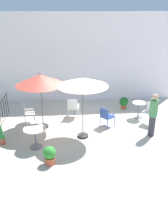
{
  "coord_description": "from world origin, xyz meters",
  "views": [
    {
      "loc": [
        -0.68,
        -9.0,
        4.79
      ],
      "look_at": [
        0.0,
        0.3,
        0.78
      ],
      "focal_mm": 39.64,
      "sensor_mm": 36.0,
      "label": 1
    }
  ],
  "objects_px": {
    "cafe_table_1": "(139,107)",
    "patio_chair_3": "(106,116)",
    "cafe_table_0": "(35,134)",
    "potted_plant_0": "(50,155)",
    "standing_person": "(153,115)",
    "potted_plant_2": "(2,134)",
    "patio_chair_2": "(73,107)",
    "patio_chair_0": "(150,112)",
    "patio_chair_1": "(27,112)",
    "potted_plant_1": "(124,102)",
    "patio_umbrella_0": "(40,80)",
    "patio_umbrella_1": "(83,83)"
  },
  "relations": [
    {
      "from": "cafe_table_1",
      "to": "patio_chair_3",
      "type": "bearing_deg",
      "value": -154.31
    },
    {
      "from": "cafe_table_0",
      "to": "potted_plant_0",
      "type": "height_order",
      "value": "cafe_table_0"
    },
    {
      "from": "cafe_table_0",
      "to": "standing_person",
      "type": "distance_m",
      "value": 4.55
    },
    {
      "from": "potted_plant_2",
      "to": "patio_chair_2",
      "type": "bearing_deg",
      "value": 39.28
    },
    {
      "from": "patio_chair_0",
      "to": "patio_chair_3",
      "type": "distance_m",
      "value": 1.93
    },
    {
      "from": "patio_chair_1",
      "to": "patio_chair_3",
      "type": "relative_size",
      "value": 1.0
    },
    {
      "from": "potted_plant_0",
      "to": "potted_plant_1",
      "type": "height_order",
      "value": "potted_plant_0"
    },
    {
      "from": "patio_chair_0",
      "to": "patio_chair_3",
      "type": "xyz_separation_m",
      "value": [
        -1.93,
        -0.12,
        -0.05
      ]
    },
    {
      "from": "patio_chair_2",
      "to": "patio_chair_1",
      "type": "bearing_deg",
      "value": -168.33
    },
    {
      "from": "patio_umbrella_0",
      "to": "patio_chair_0",
      "type": "xyz_separation_m",
      "value": [
        4.61,
        -0.02,
        -1.53
      ]
    },
    {
      "from": "cafe_table_0",
      "to": "patio_chair_3",
      "type": "bearing_deg",
      "value": 27.89
    },
    {
      "from": "patio_chair_2",
      "to": "potted_plant_0",
      "type": "relative_size",
      "value": 1.48
    },
    {
      "from": "patio_chair_1",
      "to": "patio_chair_2",
      "type": "distance_m",
      "value": 2.06
    },
    {
      "from": "patio_umbrella_0",
      "to": "patio_chair_3",
      "type": "distance_m",
      "value": 3.12
    },
    {
      "from": "patio_chair_0",
      "to": "patio_chair_2",
      "type": "bearing_deg",
      "value": 164.48
    },
    {
      "from": "patio_chair_1",
      "to": "potted_plant_0",
      "type": "relative_size",
      "value": 1.38
    },
    {
      "from": "patio_chair_1",
      "to": "potted_plant_2",
      "type": "bearing_deg",
      "value": -111.37
    },
    {
      "from": "patio_umbrella_0",
      "to": "patio_chair_0",
      "type": "distance_m",
      "value": 4.86
    },
    {
      "from": "patio_chair_2",
      "to": "potted_plant_2",
      "type": "bearing_deg",
      "value": -140.72
    },
    {
      "from": "potted_plant_0",
      "to": "potted_plant_1",
      "type": "xyz_separation_m",
      "value": [
        3.46,
        4.51,
        0.0
      ]
    },
    {
      "from": "cafe_table_0",
      "to": "patio_umbrella_0",
      "type": "bearing_deg",
      "value": 85.02
    },
    {
      "from": "standing_person",
      "to": "potted_plant_0",
      "type": "bearing_deg",
      "value": -157.15
    },
    {
      "from": "patio_chair_3",
      "to": "standing_person",
      "type": "bearing_deg",
      "value": -28.92
    },
    {
      "from": "cafe_table_1",
      "to": "potted_plant_0",
      "type": "bearing_deg",
      "value": -139.1
    },
    {
      "from": "standing_person",
      "to": "patio_umbrella_0",
      "type": "bearing_deg",
      "value": 166.28
    },
    {
      "from": "patio_chair_2",
      "to": "potted_plant_0",
      "type": "distance_m",
      "value": 3.74
    },
    {
      "from": "patio_chair_1",
      "to": "patio_chair_2",
      "type": "height_order",
      "value": "patio_chair_2"
    },
    {
      "from": "patio_chair_0",
      "to": "potted_plant_1",
      "type": "height_order",
      "value": "patio_chair_0"
    },
    {
      "from": "potted_plant_1",
      "to": "patio_chair_3",
      "type": "bearing_deg",
      "value": -121.91
    },
    {
      "from": "patio_umbrella_1",
      "to": "patio_chair_2",
      "type": "xyz_separation_m",
      "value": [
        -0.32,
        1.87,
        -1.68
      ]
    },
    {
      "from": "cafe_table_0",
      "to": "patio_chair_3",
      "type": "xyz_separation_m",
      "value": [
        2.83,
        1.5,
        -0.04
      ]
    },
    {
      "from": "potted_plant_0",
      "to": "patio_chair_3",
      "type": "bearing_deg",
      "value": 48.84
    },
    {
      "from": "potted_plant_1",
      "to": "cafe_table_1",
      "type": "bearing_deg",
      "value": -69.75
    },
    {
      "from": "patio_umbrella_0",
      "to": "patio_umbrella_1",
      "type": "relative_size",
      "value": 0.96
    },
    {
      "from": "patio_umbrella_1",
      "to": "patio_chair_1",
      "type": "bearing_deg",
      "value": 148.13
    },
    {
      "from": "patio_chair_1",
      "to": "patio_chair_3",
      "type": "height_order",
      "value": "patio_chair_1"
    },
    {
      "from": "cafe_table_0",
      "to": "potted_plant_0",
      "type": "xyz_separation_m",
      "value": [
        0.57,
        -1.09,
        -0.2
      ]
    },
    {
      "from": "standing_person",
      "to": "patio_chair_0",
      "type": "bearing_deg",
      "value": 76.43
    },
    {
      "from": "patio_umbrella_0",
      "to": "patio_chair_1",
      "type": "distance_m",
      "value": 1.79
    },
    {
      "from": "potted_plant_1",
      "to": "standing_person",
      "type": "height_order",
      "value": "standing_person"
    },
    {
      "from": "patio_chair_1",
      "to": "standing_person",
      "type": "distance_m",
      "value": 5.31
    },
    {
      "from": "potted_plant_1",
      "to": "standing_person",
      "type": "bearing_deg",
      "value": -80.61
    },
    {
      "from": "cafe_table_1",
      "to": "potted_plant_1",
      "type": "xyz_separation_m",
      "value": [
        -0.42,
        1.15,
        -0.18
      ]
    },
    {
      "from": "potted_plant_2",
      "to": "standing_person",
      "type": "xyz_separation_m",
      "value": [
        5.77,
        0.26,
        0.47
      ]
    },
    {
      "from": "potted_plant_0",
      "to": "potted_plant_1",
      "type": "relative_size",
      "value": 1.05
    },
    {
      "from": "patio_chair_1",
      "to": "patio_chair_2",
      "type": "xyz_separation_m",
      "value": [
        2.01,
        0.42,
        0.04
      ]
    },
    {
      "from": "patio_umbrella_0",
      "to": "cafe_table_0",
      "type": "height_order",
      "value": "patio_umbrella_0"
    },
    {
      "from": "potted_plant_0",
      "to": "patio_chair_1",
      "type": "bearing_deg",
      "value": 109.36
    },
    {
      "from": "potted_plant_2",
      "to": "standing_person",
      "type": "bearing_deg",
      "value": 2.6
    },
    {
      "from": "cafe_table_0",
      "to": "cafe_table_1",
      "type": "bearing_deg",
      "value": 27.1
    }
  ]
}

